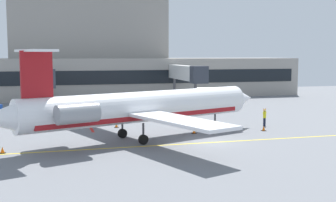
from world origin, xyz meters
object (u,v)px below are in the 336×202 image
Objects in this scene: pushback_tractor at (207,104)px; marshaller at (265,117)px; fuel_tank at (214,93)px; regional_jet at (139,107)px; belt_loader at (148,109)px.

marshaller reaches higher than pushback_tractor.
pushback_tractor is 15.23m from marshaller.
fuel_tank reaches higher than marshaller.
regional_jet reaches higher than marshaller.
belt_loader is (-9.60, -3.56, 0.02)m from pushback_tractor.
fuel_tank reaches higher than belt_loader.
pushback_tractor is at bearing 95.34° from marshaller.
marshaller is at bearing -84.66° from pushback_tractor.
pushback_tractor is at bearing 20.34° from belt_loader.
regional_jet is 3.60× the size of fuel_tank.
fuel_tank is (5.44, 11.12, 0.49)m from pushback_tractor.
belt_loader is (4.49, 15.96, -2.24)m from regional_jet.
regional_jet is at bearing -125.84° from pushback_tractor.
pushback_tractor is 10.24m from belt_loader.
marshaller is at bearing 15.66° from regional_jet.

